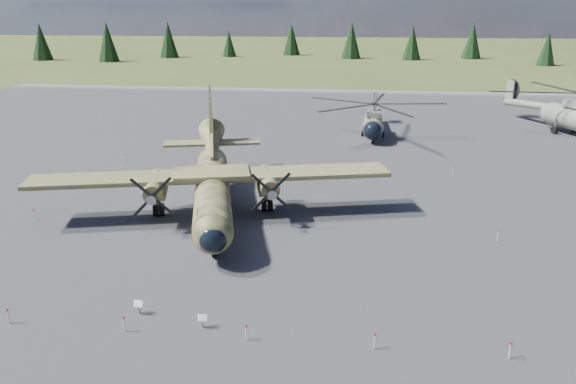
# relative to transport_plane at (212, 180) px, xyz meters

# --- Properties ---
(ground) EXTENTS (500.00, 500.00, 0.00)m
(ground) POSITION_rel_transport_plane_xyz_m (3.85, -3.47, -2.51)
(ground) COLOR #4B5325
(ground) RESTS_ON ground
(apron) EXTENTS (120.00, 120.00, 0.04)m
(apron) POSITION_rel_transport_plane_xyz_m (3.85, 6.53, -2.51)
(apron) COLOR slate
(apron) RESTS_ON ground
(transport_plane) EXTENTS (26.29, 23.53, 8.73)m
(transport_plane) POSITION_rel_transport_plane_xyz_m (0.00, 0.00, 0.00)
(transport_plane) COLOR #32361D
(transport_plane) RESTS_ON ground
(helicopter_near) EXTENTS (17.37, 20.16, 4.29)m
(helicopter_near) POSITION_rel_transport_plane_xyz_m (12.67, 26.56, 0.54)
(helicopter_near) COLOR slate
(helicopter_near) RESTS_ON ground
(helicopter_mid) EXTENTS (27.50, 27.50, 5.31)m
(helicopter_mid) POSITION_rel_transport_plane_xyz_m (36.78, 31.17, 1.26)
(helicopter_mid) COLOR slate
(helicopter_mid) RESTS_ON ground
(info_placard_left) EXTENTS (0.53, 0.29, 0.79)m
(info_placard_left) POSITION_rel_transport_plane_xyz_m (-0.06, -15.31, -1.98)
(info_placard_left) COLOR gray
(info_placard_left) RESTS_ON ground
(info_placard_right) EXTENTS (0.48, 0.21, 0.74)m
(info_placard_right) POSITION_rel_transport_plane_xyz_m (3.52, -16.16, -2.01)
(info_placard_right) COLOR gray
(info_placard_right) RESTS_ON ground
(barrier_fence) EXTENTS (33.12, 29.62, 0.85)m
(barrier_fence) POSITION_rel_transport_plane_xyz_m (3.39, -3.55, -2.00)
(barrier_fence) COLOR silver
(barrier_fence) RESTS_ON ground
(treeline) EXTENTS (294.58, 288.82, 10.99)m
(treeline) POSITION_rel_transport_plane_xyz_m (0.39, 2.44, 2.27)
(treeline) COLOR black
(treeline) RESTS_ON ground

